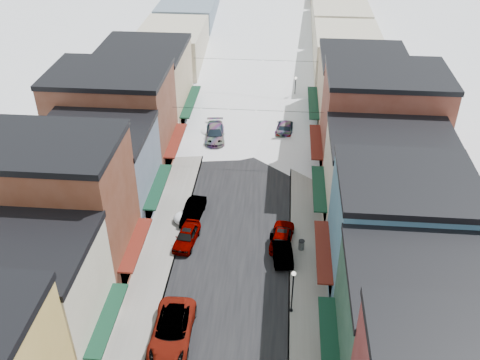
% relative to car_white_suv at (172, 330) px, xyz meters
% --- Properties ---
extents(road, '(10.00, 160.00, 0.01)m').
position_rel_car_white_suv_xyz_m(road, '(3.50, 46.12, -0.86)').
color(road, black).
rests_on(road, ground).
extents(sidewalk_left, '(3.20, 160.00, 0.15)m').
position_rel_car_white_suv_xyz_m(sidewalk_left, '(-3.10, 46.12, -0.79)').
color(sidewalk_left, gray).
rests_on(sidewalk_left, ground).
extents(sidewalk_right, '(3.20, 160.00, 0.15)m').
position_rel_car_white_suv_xyz_m(sidewalk_right, '(10.10, 46.12, -0.79)').
color(sidewalk_right, gray).
rests_on(sidewalk_right, ground).
extents(curb_left, '(0.10, 160.00, 0.15)m').
position_rel_car_white_suv_xyz_m(curb_left, '(-1.55, 46.12, -0.79)').
color(curb_left, slate).
rests_on(curb_left, ground).
extents(curb_right, '(0.10, 160.00, 0.15)m').
position_rel_car_white_suv_xyz_m(curb_right, '(8.55, 46.12, -0.79)').
color(curb_right, slate).
rests_on(curb_right, ground).
extents(bldg_l_cream, '(11.30, 8.20, 9.50)m').
position_rel_car_white_suv_xyz_m(bldg_l_cream, '(-9.69, -1.38, 3.89)').
color(bldg_l_cream, beige).
rests_on(bldg_l_cream, ground).
extents(bldg_l_brick_near, '(12.30, 8.20, 12.50)m').
position_rel_car_white_suv_xyz_m(bldg_l_brick_near, '(-10.19, 6.62, 5.39)').
color(bldg_l_brick_near, brown).
rests_on(bldg_l_brick_near, ground).
extents(bldg_l_grayblue, '(11.30, 9.20, 9.00)m').
position_rel_car_white_suv_xyz_m(bldg_l_grayblue, '(-9.69, 15.12, 3.64)').
color(bldg_l_grayblue, slate).
rests_on(bldg_l_grayblue, ground).
extents(bldg_l_brick_far, '(13.30, 9.20, 11.00)m').
position_rel_car_white_suv_xyz_m(bldg_l_brick_far, '(-10.69, 24.12, 4.64)').
color(bldg_l_brick_far, brown).
rests_on(bldg_l_brick_far, ground).
extents(bldg_l_tan, '(11.30, 11.20, 10.00)m').
position_rel_car_white_suv_xyz_m(bldg_l_tan, '(-9.69, 34.12, 4.14)').
color(bldg_l_tan, tan).
rests_on(bldg_l_tan, ground).
extents(bldg_r_green, '(11.30, 9.20, 9.50)m').
position_rel_car_white_suv_xyz_m(bldg_r_green, '(16.69, -1.88, 3.89)').
color(bldg_r_green, '#204435').
rests_on(bldg_r_green, ground).
extents(bldg_r_blue, '(11.30, 9.20, 10.50)m').
position_rel_car_white_suv_xyz_m(bldg_r_blue, '(16.69, 7.12, 4.39)').
color(bldg_r_blue, '#3C6D89').
rests_on(bldg_r_blue, ground).
extents(bldg_r_cream, '(12.30, 9.20, 9.00)m').
position_rel_car_white_suv_xyz_m(bldg_r_cream, '(17.19, 16.12, 3.64)').
color(bldg_r_cream, beige).
rests_on(bldg_r_cream, ground).
extents(bldg_r_brick_far, '(13.30, 9.20, 11.50)m').
position_rel_car_white_suv_xyz_m(bldg_r_brick_far, '(17.69, 25.12, 4.89)').
color(bldg_r_brick_far, maroon).
rests_on(bldg_r_brick_far, ground).
extents(bldg_r_tan, '(11.30, 11.20, 9.50)m').
position_rel_car_white_suv_xyz_m(bldg_r_tan, '(16.69, 35.12, 3.89)').
color(bldg_r_tan, tan).
rests_on(bldg_r_tan, ground).
extents(distant_blocks, '(34.00, 55.00, 8.00)m').
position_rel_car_white_suv_xyz_m(distant_blocks, '(3.50, 69.12, 3.13)').
color(distant_blocks, gray).
rests_on(distant_blocks, ground).
extents(overhead_cables, '(16.40, 15.04, 0.04)m').
position_rel_car_white_suv_xyz_m(overhead_cables, '(3.50, 33.62, 5.33)').
color(overhead_cables, black).
rests_on(overhead_cables, ground).
extents(car_white_suv, '(2.97, 6.28, 1.73)m').
position_rel_car_white_suv_xyz_m(car_white_suv, '(0.00, 0.00, 0.00)').
color(car_white_suv, white).
rests_on(car_white_suv, ground).
extents(car_silver_sedan, '(2.29, 4.55, 1.49)m').
position_rel_car_white_suv_xyz_m(car_silver_sedan, '(-0.80, 10.96, -0.12)').
color(car_silver_sedan, '#A3A6AB').
rests_on(car_silver_sedan, ground).
extents(car_dark_hatch, '(2.04, 4.67, 1.49)m').
position_rel_car_white_suv_xyz_m(car_dark_hatch, '(-0.80, 14.74, -0.12)').
color(car_dark_hatch, black).
rests_on(car_dark_hatch, ground).
extents(car_silver_wagon, '(2.97, 5.97, 1.67)m').
position_rel_car_white_suv_xyz_m(car_silver_wagon, '(-0.64, 30.28, -0.03)').
color(car_silver_wagon, '#989AA0').
rests_on(car_silver_wagon, ground).
extents(car_green_sedan, '(2.23, 4.79, 1.52)m').
position_rel_car_white_suv_xyz_m(car_green_sedan, '(7.80, 9.90, -0.11)').
color(car_green_sedan, black).
rests_on(car_green_sedan, ground).
extents(car_gray_suv, '(2.45, 4.95, 1.62)m').
position_rel_car_white_suv_xyz_m(car_gray_suv, '(7.80, 11.66, -0.06)').
color(car_gray_suv, gray).
rests_on(car_gray_suv, ground).
extents(car_black_sedan, '(2.71, 5.63, 1.58)m').
position_rel_car_white_suv_xyz_m(car_black_sedan, '(7.80, 32.96, -0.08)').
color(car_black_sedan, black).
rests_on(car_black_sedan, ground).
extents(car_lane_silver, '(2.00, 4.04, 1.33)m').
position_rel_car_white_suv_xyz_m(car_lane_silver, '(2.79, 43.81, -0.20)').
color(car_lane_silver, gray).
rests_on(car_lane_silver, ground).
extents(car_lane_white, '(3.13, 5.91, 1.58)m').
position_rel_car_white_suv_xyz_m(car_lane_white, '(5.50, 58.49, -0.08)').
color(car_lane_white, '#BDBDBF').
rests_on(car_lane_white, ground).
extents(trash_can, '(0.55, 0.55, 0.94)m').
position_rel_car_white_suv_xyz_m(trash_can, '(9.55, 10.76, -0.24)').
color(trash_can, slate).
rests_on(trash_can, sidewalk_right).
extents(streetlamp_near, '(0.34, 0.34, 4.07)m').
position_rel_car_white_suv_xyz_m(streetlamp_near, '(8.70, 3.34, 1.85)').
color(streetlamp_near, black).
rests_on(streetlamp_near, sidewalk_right).
extents(streetlamp_far, '(0.34, 0.34, 4.15)m').
position_rel_car_white_suv_xyz_m(streetlamp_far, '(8.90, 40.45, 1.90)').
color(streetlamp_far, black).
rests_on(streetlamp_far, sidewalk_right).
extents(snow_pile_mid, '(2.37, 2.66, 1.00)m').
position_rel_car_white_suv_xyz_m(snow_pile_mid, '(-1.38, 14.00, -0.39)').
color(snow_pile_mid, white).
rests_on(snow_pile_mid, ground).
extents(snow_pile_far, '(2.62, 2.81, 1.11)m').
position_rel_car_white_suv_xyz_m(snow_pile_far, '(-1.38, 31.11, -0.34)').
color(snow_pile_far, white).
rests_on(snow_pile_far, ground).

